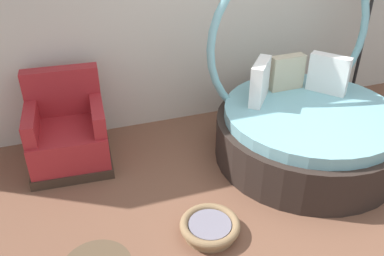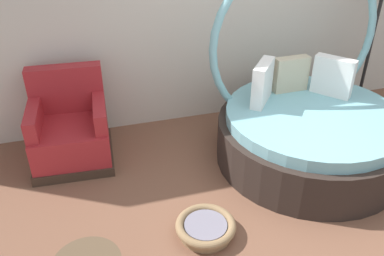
% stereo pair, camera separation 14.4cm
% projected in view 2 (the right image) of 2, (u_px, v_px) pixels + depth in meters
% --- Properties ---
extents(ground_plane, '(8.00, 8.00, 0.02)m').
position_uv_depth(ground_plane, '(299.00, 215.00, 3.67)').
color(ground_plane, brown).
extents(round_daybed, '(1.91, 1.91, 2.07)m').
position_uv_depth(round_daybed, '(308.00, 124.00, 4.25)').
color(round_daybed, '#2D231E').
rests_on(round_daybed, ground_plane).
extents(red_armchair, '(0.85, 0.85, 0.94)m').
position_uv_depth(red_armchair, '(71.00, 130.00, 4.26)').
color(red_armchair, '#38281E').
rests_on(red_armchair, ground_plane).
extents(pet_basket, '(0.51, 0.51, 0.13)m').
position_uv_depth(pet_basket, '(206.00, 228.00, 3.43)').
color(pet_basket, '#8E704C').
rests_on(pet_basket, ground_plane).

